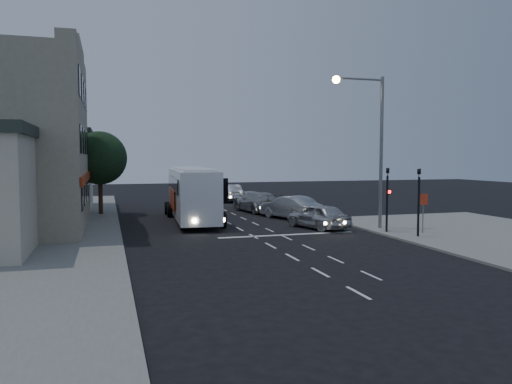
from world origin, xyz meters
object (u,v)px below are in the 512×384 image
object	(u,v)px
car_sedan_b	(257,202)
traffic_signal_main	(387,192)
car_sedan_a	(290,207)
car_sedan_c	(250,199)
regulatory_sign	(424,207)
tour_bus	(192,192)
car_extra	(230,193)
streetlight	(372,134)
car_suv	(318,216)
traffic_signal_side	(419,194)
street_tree	(100,156)

from	to	relation	value
car_sedan_b	traffic_signal_main	bearing A→B (deg)	98.61
car_sedan_a	car_sedan_c	xyz separation A→B (m)	(-0.21, 9.64, -0.13)
traffic_signal_main	regulatory_sign	size ratio (longest dim) A/B	1.86
tour_bus	car_sedan_b	world-z (taller)	tour_bus
car_extra	regulatory_sign	bearing A→B (deg)	107.17
car_sedan_b	car_extra	bearing A→B (deg)	-99.27
car_sedan_b	car_sedan_c	size ratio (longest dim) A/B	1.12
traffic_signal_main	regulatory_sign	xyz separation A→B (m)	(1.70, -1.01, -0.82)
tour_bus	car_sedan_c	world-z (taller)	tour_bus
car_extra	streetlight	size ratio (longest dim) A/B	0.56
car_extra	regulatory_sign	size ratio (longest dim) A/B	2.30
car_suv	car_sedan_b	size ratio (longest dim) A/B	0.81
traffic_signal_side	streetlight	world-z (taller)	streetlight
car_suv	traffic_signal_main	distance (m)	4.52
car_sedan_a	traffic_signal_main	size ratio (longest dim) A/B	1.22
car_suv	car_extra	distance (m)	20.01
car_sedan_a	traffic_signal_side	xyz separation A→B (m)	(3.63, -9.98, 1.60)
regulatory_sign	car_sedan_c	bearing A→B (deg)	104.53
car_suv	car_extra	xyz separation A→B (m)	(-0.68, 20.00, 0.06)
traffic_signal_main	car_sedan_b	bearing A→B (deg)	106.58
tour_bus	street_tree	bearing A→B (deg)	143.35
car_suv	regulatory_sign	distance (m)	6.20
car_suv	car_sedan_c	distance (m)	14.63
car_sedan_c	regulatory_sign	distance (m)	19.30
traffic_signal_side	regulatory_sign	world-z (taller)	traffic_signal_side
tour_bus	car_sedan_a	bearing A→B (deg)	-5.29
tour_bus	traffic_signal_side	xyz separation A→B (m)	(10.42, -11.06, 0.45)
car_suv	traffic_signal_side	distance (m)	6.40
car_sedan_c	car_sedan_a	bearing A→B (deg)	93.53
car_sedan_b	street_tree	size ratio (longest dim) A/B	0.90
car_sedan_b	car_extra	world-z (taller)	car_extra
streetlight	street_tree	xyz separation A→B (m)	(-15.55, 12.82, -1.23)
car_sedan_a	car_extra	world-z (taller)	car_extra
streetlight	car_sedan_b	bearing A→B (deg)	107.34
car_extra	car_suv	bearing A→B (deg)	96.65
car_suv	streetlight	distance (m)	5.86
car_sedan_c	traffic_signal_side	world-z (taller)	traffic_signal_side
car_sedan_c	regulatory_sign	xyz separation A→B (m)	(4.84, -18.66, 0.91)
car_sedan_b	car_sedan_c	world-z (taller)	car_sedan_b
tour_bus	regulatory_sign	xyz separation A→B (m)	(11.42, -10.09, -0.38)
car_extra	car_sedan_b	bearing A→B (deg)	93.41
car_suv	traffic_signal_side	bearing A→B (deg)	109.38
car_sedan_b	streetlight	size ratio (longest dim) A/B	0.62
car_sedan_a	street_tree	bearing A→B (deg)	-45.24
car_sedan_b	regulatory_sign	bearing A→B (deg)	103.74
car_sedan_b	streetlight	xyz separation A→B (m)	(3.58, -11.48, 4.93)
car_sedan_c	traffic_signal_main	size ratio (longest dim) A/B	1.21
car_sedan_b	car_sedan_a	bearing A→B (deg)	92.61
car_sedan_b	traffic_signal_side	bearing A→B (deg)	99.01
tour_bus	streetlight	world-z (taller)	streetlight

